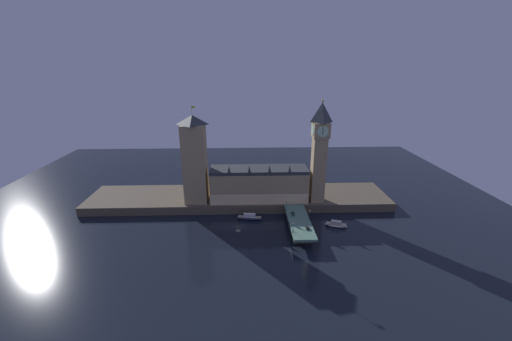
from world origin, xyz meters
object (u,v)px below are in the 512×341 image
object	(u,v)px
victoria_tower	(195,159)
street_lamp_near	(293,226)
street_lamp_far	(286,204)
boat_downstream	(336,224)
boat_upstream	(249,217)
clock_tower	(319,150)
car_southbound_lead	(307,228)
pedestrian_mid_walk	(308,217)
car_northbound_lead	(293,214)
pedestrian_near_rail	(293,230)
street_lamp_mid	(310,214)

from	to	relation	value
victoria_tower	street_lamp_near	world-z (taller)	victoria_tower
street_lamp_far	boat_downstream	distance (m)	34.10
street_lamp_far	boat_upstream	size ratio (longest dim) A/B	0.39
clock_tower	boat_upstream	bearing A→B (deg)	-161.45
car_southbound_lead	pedestrian_mid_walk	distance (m)	13.40
car_southbound_lead	pedestrian_mid_walk	world-z (taller)	pedestrian_mid_walk
street_lamp_near	boat_downstream	size ratio (longest dim) A/B	0.44
car_northbound_lead	pedestrian_near_rail	world-z (taller)	pedestrian_near_rail
street_lamp_far	boat_upstream	distance (m)	26.33
pedestrian_near_rail	street_lamp_near	bearing A→B (deg)	-108.78
victoria_tower	car_southbound_lead	bearing A→B (deg)	-32.38
clock_tower	pedestrian_mid_walk	size ratio (longest dim) A/B	43.61
clock_tower	street_lamp_far	bearing A→B (deg)	-145.21
victoria_tower	car_northbound_lead	bearing A→B (deg)	-22.28
clock_tower	car_northbound_lead	bearing A→B (deg)	-130.79
boat_upstream	street_lamp_near	bearing A→B (deg)	-50.47
clock_tower	boat_downstream	distance (m)	50.63
clock_tower	street_lamp_mid	bearing A→B (deg)	-109.53
victoria_tower	car_southbound_lead	distance (m)	88.58
victoria_tower	pedestrian_near_rail	bearing A→B (deg)	-37.66
pedestrian_near_rail	pedestrian_mid_walk	distance (m)	19.84
car_southbound_lead	pedestrian_mid_walk	bearing A→B (deg)	77.39
pedestrian_mid_walk	boat_downstream	distance (m)	19.78
street_lamp_mid	street_lamp_far	size ratio (longest dim) A/B	0.98
clock_tower	street_lamp_near	size ratio (longest dim) A/B	10.95
clock_tower	car_southbound_lead	size ratio (longest dim) A/B	15.92
car_northbound_lead	street_lamp_far	xyz separation A→B (m)	(-3.32, 7.06, 3.66)
clock_tower	pedestrian_near_rail	xyz separation A→B (m)	(-23.11, -44.60, -35.66)
car_northbound_lead	pedestrian_mid_walk	bearing A→B (deg)	-30.52
boat_downstream	pedestrian_near_rail	bearing A→B (deg)	-150.22
clock_tower	pedestrian_mid_walk	world-z (taller)	clock_tower
boat_downstream	car_northbound_lead	bearing A→B (deg)	172.07
street_lamp_mid	car_northbound_lead	bearing A→B (deg)	140.14
street_lamp_far	street_lamp_mid	bearing A→B (deg)	-49.68
car_northbound_lead	street_lamp_near	world-z (taller)	street_lamp_near
street_lamp_far	boat_upstream	world-z (taller)	street_lamp_far
pedestrian_mid_walk	boat_downstream	bearing A→B (deg)	4.13
pedestrian_mid_walk	street_lamp_near	distance (m)	21.27
pedestrian_mid_walk	street_lamp_near	bearing A→B (deg)	-125.10
car_southbound_lead	boat_downstream	world-z (taller)	car_southbound_lead
pedestrian_near_rail	boat_upstream	bearing A→B (deg)	131.13
street_lamp_near	boat_upstream	xyz separation A→B (m)	(-24.48, 29.67, -9.38)
car_southbound_lead	car_northbound_lead	bearing A→B (deg)	107.77
victoria_tower	pedestrian_near_rail	xyz separation A→B (m)	(61.89, -47.76, -28.84)
car_southbound_lead	street_lamp_far	xyz separation A→B (m)	(-9.17, 25.30, 3.71)
street_lamp_near	victoria_tower	bearing A→B (deg)	141.48
victoria_tower	pedestrian_mid_walk	world-z (taller)	victoria_tower
street_lamp_far	boat_downstream	xyz separation A→B (m)	(30.77, -10.88, -9.89)
victoria_tower	boat_upstream	bearing A→B (deg)	-27.50
car_southbound_lead	boat_upstream	distance (m)	42.66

